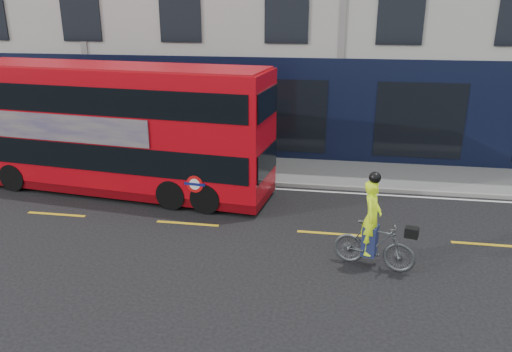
# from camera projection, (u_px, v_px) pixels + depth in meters

# --- Properties ---
(ground) EXTENTS (120.00, 120.00, 0.00)m
(ground) POSITION_uv_depth(u_px,v_px,m) (329.00, 260.00, 12.02)
(ground) COLOR black
(ground) RESTS_ON ground
(pavement) EXTENTS (60.00, 3.00, 0.12)m
(pavement) POSITION_uv_depth(u_px,v_px,m) (334.00, 173.00, 18.07)
(pavement) COLOR gray
(pavement) RESTS_ON ground
(kerb) EXTENTS (60.00, 0.12, 0.13)m
(kerb) POSITION_uv_depth(u_px,v_px,m) (333.00, 187.00, 16.67)
(kerb) COLOR gray
(kerb) RESTS_ON ground
(road_edge_line) EXTENTS (58.00, 0.10, 0.01)m
(road_edge_line) POSITION_uv_depth(u_px,v_px,m) (333.00, 192.00, 16.41)
(road_edge_line) COLOR silver
(road_edge_line) RESTS_ON ground
(lane_dashes) EXTENTS (58.00, 0.12, 0.01)m
(lane_dashes) POSITION_uv_depth(u_px,v_px,m) (331.00, 234.00, 13.42)
(lane_dashes) COLOR gold
(lane_dashes) RESTS_ON ground
(bus) EXTENTS (10.36, 3.49, 4.10)m
(bus) POSITION_uv_depth(u_px,v_px,m) (116.00, 128.00, 15.97)
(bus) COLOR #B50710
(bus) RESTS_ON ground
(cyclist) EXTENTS (1.97, 1.02, 2.34)m
(cyclist) POSITION_uv_depth(u_px,v_px,m) (374.00, 237.00, 11.48)
(cyclist) COLOR #484B4D
(cyclist) RESTS_ON ground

